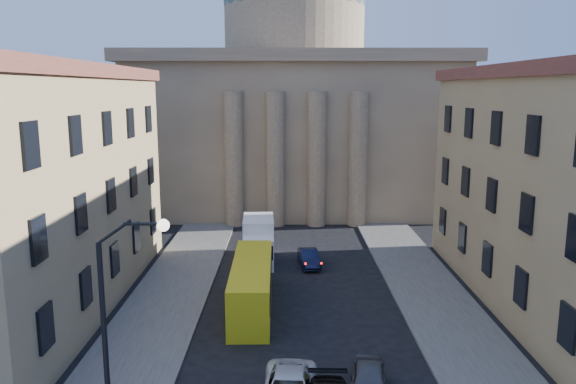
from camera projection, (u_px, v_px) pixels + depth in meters
name	position (u px, v px, depth m)	size (l,w,h in m)	color
sidewalk_left	(149.00, 332.00, 30.94)	(5.00, 60.00, 0.15)	#4E4C48
sidewalk_right	(456.00, 331.00, 30.98)	(5.00, 60.00, 0.15)	#4E4C48
church	(294.00, 101.00, 65.65)	(68.02, 28.76, 36.60)	#79624A
building_left	(17.00, 188.00, 33.51)	(11.60, 26.60, 14.70)	tan
street_lamp	(118.00, 315.00, 20.16)	(2.62, 0.44, 8.83)	black
car_right_far	(369.00, 383.00, 24.32)	(1.68, 4.17, 1.42)	#4B4B50
car_right_distant	(309.00, 258.00, 42.54)	(1.33, 3.82, 1.26)	black
city_bus	(252.00, 284.00, 34.29)	(2.53, 10.23, 2.87)	gold
box_truck	(258.00, 241.00, 43.72)	(2.59, 6.03, 3.26)	white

